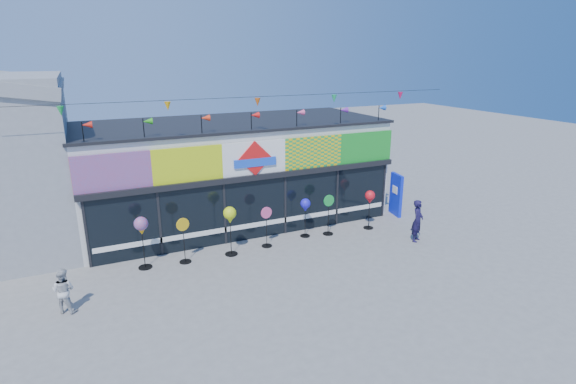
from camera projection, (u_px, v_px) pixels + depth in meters
ground at (295, 276)px, 14.08m from camera, size 80.00×80.00×0.00m
kite_shop at (233, 171)px, 18.63m from camera, size 16.00×5.70×5.31m
blue_sign at (396, 194)px, 19.27m from camera, size 0.29×0.92×1.81m
spinner_0 at (141, 227)px, 14.23m from camera, size 0.45×0.45×1.76m
spinner_1 at (184, 239)px, 14.80m from camera, size 0.44×0.40×1.57m
spinner_2 at (230, 217)px, 15.21m from camera, size 0.44×0.44×1.75m
spinner_3 at (267, 226)px, 16.06m from camera, size 0.42×0.38×1.50m
spinner_4 at (305, 206)px, 16.84m from camera, size 0.38×0.38×1.51m
spinner_5 at (329, 214)px, 17.15m from camera, size 0.45×0.41×1.59m
spinner_6 at (370, 198)px, 17.63m from camera, size 0.40×0.40×1.57m
adult_man at (417, 221)px, 16.55m from camera, size 0.69×0.64×1.59m
child at (63, 291)px, 11.96m from camera, size 0.71×0.61×1.26m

